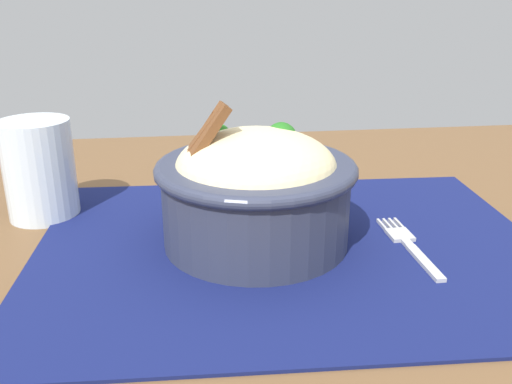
% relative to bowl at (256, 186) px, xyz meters
% --- Properties ---
extents(table, '(1.18, 0.84, 0.73)m').
position_rel_bowl_xyz_m(table, '(0.07, -0.01, -0.13)').
color(table, brown).
rests_on(table, ground_plane).
extents(placemat, '(0.48, 0.37, 0.00)m').
position_rel_bowl_xyz_m(placemat, '(0.03, -0.02, -0.06)').
color(placemat, '#11194C').
rests_on(placemat, table).
extents(bowl, '(0.21, 0.21, 0.13)m').
position_rel_bowl_xyz_m(bowl, '(0.00, 0.00, 0.00)').
color(bowl, '#2D3347').
rests_on(bowl, placemat).
extents(fork, '(0.02, 0.13, 0.00)m').
position_rel_bowl_xyz_m(fork, '(0.14, -0.03, -0.05)').
color(fork, '#B5B5B5').
rests_on(fork, placemat).
extents(drinking_glass, '(0.07, 0.07, 0.10)m').
position_rel_bowl_xyz_m(drinking_glass, '(-0.21, 0.10, -0.01)').
color(drinking_glass, silver).
rests_on(drinking_glass, table).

